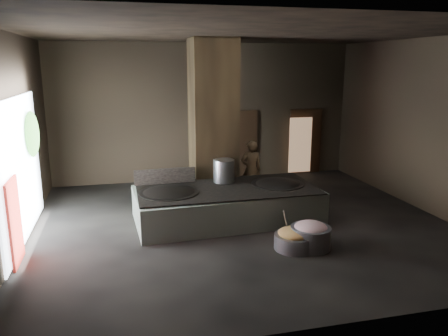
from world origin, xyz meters
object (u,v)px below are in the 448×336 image
object	(u,v)px
wok_left	(169,195)
stock_pot	(224,171)
wok_right	(277,187)
meat_basin	(310,237)
veg_basin	(295,242)
cook	(251,169)
hearth_platform	(227,205)

from	to	relation	value
wok_left	stock_pot	size ratio (longest dim) A/B	2.42
wok_right	meat_basin	size ratio (longest dim) A/B	1.55
wok_left	veg_basin	bearing A→B (deg)	-40.12
wok_left	cook	distance (m)	3.12
stock_pot	wok_left	bearing A→B (deg)	-158.20
wok_left	wok_right	distance (m)	2.80
stock_pot	veg_basin	bearing A→B (deg)	-70.90
wok_left	stock_pot	xyz separation A→B (m)	(1.50, 0.60, 0.38)
cook	meat_basin	bearing A→B (deg)	97.46
cook	meat_basin	xyz separation A→B (m)	(0.16, -3.80, -0.61)
cook	wok_right	bearing A→B (deg)	102.22
stock_pot	meat_basin	bearing A→B (deg)	-64.84
meat_basin	stock_pot	bearing A→B (deg)	115.16
wok_left	meat_basin	world-z (taller)	wok_left
stock_pot	cook	xyz separation A→B (m)	(1.10, 1.13, -0.29)
cook	veg_basin	size ratio (longest dim) A/B	1.94
veg_basin	meat_basin	size ratio (longest dim) A/B	1.02
hearth_platform	wok_right	bearing A→B (deg)	-0.82
veg_basin	meat_basin	world-z (taller)	meat_basin
hearth_platform	meat_basin	xyz separation A→B (m)	(1.30, -2.12, -0.16)
cook	veg_basin	world-z (taller)	cook
hearth_platform	wok_left	world-z (taller)	wok_left
hearth_platform	meat_basin	world-z (taller)	hearth_platform
veg_basin	meat_basin	xyz separation A→B (m)	(0.34, -0.04, 0.07)
cook	hearth_platform	bearing A→B (deg)	60.82
wok_right	stock_pot	xyz separation A→B (m)	(-1.30, 0.50, 0.38)
wok_right	cook	xyz separation A→B (m)	(-0.20, 1.63, 0.09)
hearth_platform	veg_basin	size ratio (longest dim) A/B	5.19
wok_right	veg_basin	distance (m)	2.25
veg_basin	cook	bearing A→B (deg)	87.19
wok_right	meat_basin	xyz separation A→B (m)	(-0.05, -2.17, -0.52)
wok_left	wok_right	size ratio (longest dim) A/B	1.07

